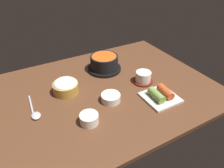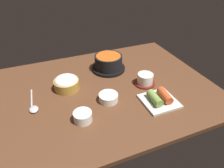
{
  "view_description": "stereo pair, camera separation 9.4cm",
  "coord_description": "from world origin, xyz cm",
  "px_view_note": "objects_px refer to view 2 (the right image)",
  "views": [
    {
      "loc": [
        -35.57,
        -69.42,
        58.1
      ],
      "look_at": [
        2.0,
        -2.0,
        5.0
      ],
      "focal_mm": 32.71,
      "sensor_mm": 36.0,
      "label": 1
    },
    {
      "loc": [
        -27.14,
        -73.47,
        58.1
      ],
      "look_at": [
        2.0,
        -2.0,
        5.0
      ],
      "focal_mm": 32.71,
      "sensor_mm": 36.0,
      "label": 2
    }
  ],
  "objects_px": {
    "tea_cup_with_saucer": "(145,79)",
    "spoon": "(33,106)",
    "side_bowl_near": "(83,116)",
    "banchan_cup_center": "(108,97)",
    "rice_bowl": "(66,83)",
    "stone_pot": "(108,63)",
    "kimchi_plate": "(159,99)"
  },
  "relations": [
    {
      "from": "tea_cup_with_saucer",
      "to": "spoon",
      "type": "xyz_separation_m",
      "value": [
        -0.51,
        0.02,
        -0.02
      ]
    },
    {
      "from": "tea_cup_with_saucer",
      "to": "side_bowl_near",
      "type": "height_order",
      "value": "tea_cup_with_saucer"
    },
    {
      "from": "tea_cup_with_saucer",
      "to": "spoon",
      "type": "height_order",
      "value": "tea_cup_with_saucer"
    },
    {
      "from": "tea_cup_with_saucer",
      "to": "banchan_cup_center",
      "type": "relative_size",
      "value": 1.19
    },
    {
      "from": "tea_cup_with_saucer",
      "to": "side_bowl_near",
      "type": "distance_m",
      "value": 0.37
    },
    {
      "from": "side_bowl_near",
      "to": "spoon",
      "type": "distance_m",
      "value": 0.23
    },
    {
      "from": "rice_bowl",
      "to": "spoon",
      "type": "distance_m",
      "value": 0.18
    },
    {
      "from": "rice_bowl",
      "to": "banchan_cup_center",
      "type": "xyz_separation_m",
      "value": [
        0.15,
        -0.16,
        -0.02
      ]
    },
    {
      "from": "rice_bowl",
      "to": "spoon",
      "type": "relative_size",
      "value": 0.68
    },
    {
      "from": "banchan_cup_center",
      "to": "stone_pot",
      "type": "bearing_deg",
      "value": 68.56
    },
    {
      "from": "stone_pot",
      "to": "side_bowl_near",
      "type": "relative_size",
      "value": 2.48
    },
    {
      "from": "spoon",
      "to": "kimchi_plate",
      "type": "bearing_deg",
      "value": -18.47
    },
    {
      "from": "kimchi_plate",
      "to": "side_bowl_near",
      "type": "distance_m",
      "value": 0.33
    },
    {
      "from": "side_bowl_near",
      "to": "spoon",
      "type": "xyz_separation_m",
      "value": [
        -0.17,
        0.15,
        -0.02
      ]
    },
    {
      "from": "spoon",
      "to": "rice_bowl",
      "type": "bearing_deg",
      "value": 26.46
    },
    {
      "from": "rice_bowl",
      "to": "kimchi_plate",
      "type": "relative_size",
      "value": 0.81
    },
    {
      "from": "banchan_cup_center",
      "to": "side_bowl_near",
      "type": "relative_size",
      "value": 1.16
    },
    {
      "from": "banchan_cup_center",
      "to": "tea_cup_with_saucer",
      "type": "bearing_deg",
      "value": 14.0
    },
    {
      "from": "side_bowl_near",
      "to": "rice_bowl",
      "type": "bearing_deg",
      "value": 93.19
    },
    {
      "from": "kimchi_plate",
      "to": "banchan_cup_center",
      "type": "bearing_deg",
      "value": 155.13
    },
    {
      "from": "banchan_cup_center",
      "to": "side_bowl_near",
      "type": "bearing_deg",
      "value": -150.53
    },
    {
      "from": "rice_bowl",
      "to": "banchan_cup_center",
      "type": "relative_size",
      "value": 1.39
    },
    {
      "from": "kimchi_plate",
      "to": "side_bowl_near",
      "type": "bearing_deg",
      "value": 177.28
    },
    {
      "from": "kimchi_plate",
      "to": "side_bowl_near",
      "type": "relative_size",
      "value": 1.99
    },
    {
      "from": "stone_pot",
      "to": "tea_cup_with_saucer",
      "type": "distance_m",
      "value": 0.23
    },
    {
      "from": "rice_bowl",
      "to": "side_bowl_near",
      "type": "bearing_deg",
      "value": -86.81
    },
    {
      "from": "kimchi_plate",
      "to": "spoon",
      "type": "distance_m",
      "value": 0.53
    },
    {
      "from": "side_bowl_near",
      "to": "spoon",
      "type": "height_order",
      "value": "side_bowl_near"
    },
    {
      "from": "stone_pot",
      "to": "tea_cup_with_saucer",
      "type": "relative_size",
      "value": 1.79
    },
    {
      "from": "stone_pot",
      "to": "banchan_cup_center",
      "type": "height_order",
      "value": "stone_pot"
    },
    {
      "from": "stone_pot",
      "to": "banchan_cup_center",
      "type": "bearing_deg",
      "value": -111.44
    },
    {
      "from": "tea_cup_with_saucer",
      "to": "kimchi_plate",
      "type": "height_order",
      "value": "tea_cup_with_saucer"
    }
  ]
}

